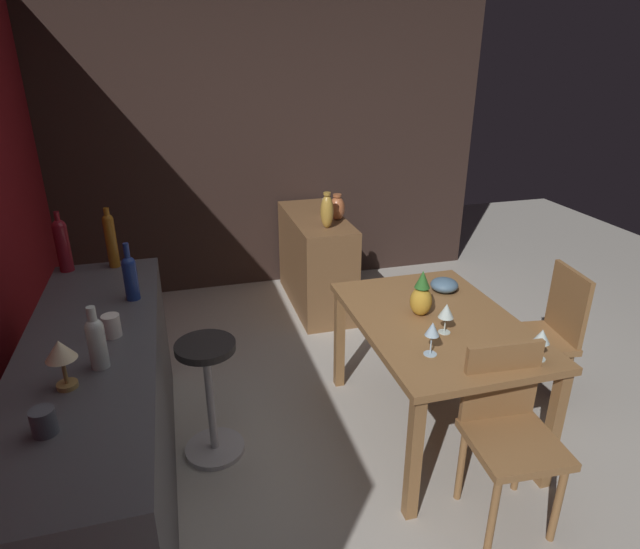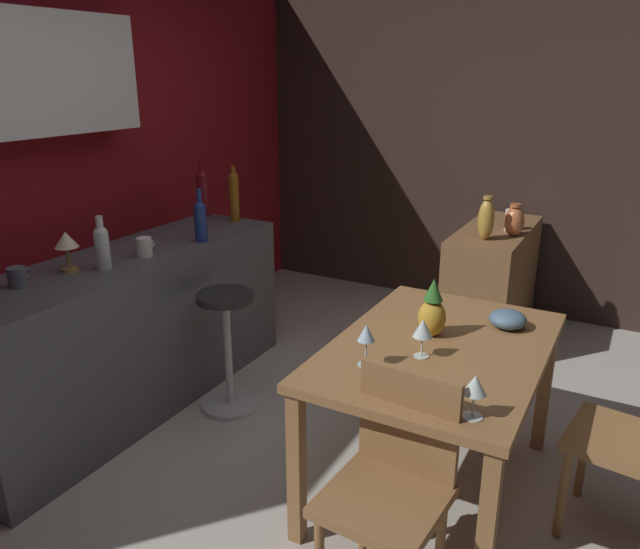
{
  "view_description": "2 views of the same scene",
  "coord_description": "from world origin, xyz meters",
  "px_view_note": "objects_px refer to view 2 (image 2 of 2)",
  "views": [
    {
      "loc": [
        -2.3,
        1.0,
        2.12
      ],
      "look_at": [
        0.35,
        0.26,
        0.95
      ],
      "focal_mm": 29.75,
      "sensor_mm": 36.0,
      "label": 1
    },
    {
      "loc": [
        -2.3,
        -1.02,
        1.87
      ],
      "look_at": [
        0.06,
        0.27,
        0.96
      ],
      "focal_mm": 34.03,
      "sensor_mm": 36.0,
      "label": 2
    }
  ],
  "objects_px": {
    "dining_table": "(439,364)",
    "sideboard_cabinet": "(491,284)",
    "cup_white": "(145,247)",
    "vase_brass": "(486,219)",
    "pineapple_centerpiece": "(432,312)",
    "wine_bottle_clear": "(102,245)",
    "wine_bottle_ruby": "(203,192)",
    "cup_slate": "(17,277)",
    "fruit_bowl": "(508,319)",
    "wine_glass_right": "(475,386)",
    "chair_near_window": "(392,482)",
    "counter_lamp": "(66,243)",
    "pillar_candle_tall": "(510,220)",
    "bar_stool": "(228,348)",
    "wine_bottle_amber": "(234,194)",
    "wine_glass_center": "(366,334)",
    "wine_glass_left": "(423,329)",
    "vase_copper": "(514,221)",
    "wine_bottle_cobalt": "(200,219)"
  },
  "relations": [
    {
      "from": "dining_table",
      "to": "sideboard_cabinet",
      "type": "relative_size",
      "value": 1.15
    },
    {
      "from": "cup_white",
      "to": "vase_brass",
      "type": "distance_m",
      "value": 2.12
    },
    {
      "from": "pineapple_centerpiece",
      "to": "wine_bottle_clear",
      "type": "distance_m",
      "value": 1.68
    },
    {
      "from": "wine_bottle_ruby",
      "to": "cup_slate",
      "type": "height_order",
      "value": "wine_bottle_ruby"
    },
    {
      "from": "sideboard_cabinet",
      "to": "vase_brass",
      "type": "relative_size",
      "value": 3.83
    },
    {
      "from": "fruit_bowl",
      "to": "cup_slate",
      "type": "distance_m",
      "value": 2.29
    },
    {
      "from": "wine_glass_right",
      "to": "chair_near_window",
      "type": "bearing_deg",
      "value": 123.98
    },
    {
      "from": "fruit_bowl",
      "to": "counter_lamp",
      "type": "height_order",
      "value": "counter_lamp"
    },
    {
      "from": "pillar_candle_tall",
      "to": "wine_bottle_ruby",
      "type": "bearing_deg",
      "value": 116.52
    },
    {
      "from": "chair_near_window",
      "to": "cup_white",
      "type": "relative_size",
      "value": 7.5
    },
    {
      "from": "pineapple_centerpiece",
      "to": "counter_lamp",
      "type": "xyz_separation_m",
      "value": [
        -0.48,
        1.75,
        0.2
      ]
    },
    {
      "from": "bar_stool",
      "to": "vase_brass",
      "type": "distance_m",
      "value": 1.83
    },
    {
      "from": "cup_white",
      "to": "wine_bottle_amber",
      "type": "bearing_deg",
      "value": 3.52
    },
    {
      "from": "bar_stool",
      "to": "wine_glass_center",
      "type": "bearing_deg",
      "value": -113.54
    },
    {
      "from": "wine_bottle_amber",
      "to": "wine_bottle_clear",
      "type": "relative_size",
      "value": 1.33
    },
    {
      "from": "wine_glass_right",
      "to": "wine_bottle_amber",
      "type": "bearing_deg",
      "value": 55.38
    },
    {
      "from": "wine_bottle_clear",
      "to": "wine_glass_left",
      "type": "bearing_deg",
      "value": -85.37
    },
    {
      "from": "vase_brass",
      "to": "sideboard_cabinet",
      "type": "bearing_deg",
      "value": -0.08
    },
    {
      "from": "sideboard_cabinet",
      "to": "counter_lamp",
      "type": "distance_m",
      "value": 2.84
    },
    {
      "from": "cup_slate",
      "to": "sideboard_cabinet",
      "type": "bearing_deg",
      "value": -33.16
    },
    {
      "from": "chair_near_window",
      "to": "wine_bottle_ruby",
      "type": "distance_m",
      "value": 2.64
    },
    {
      "from": "chair_near_window",
      "to": "vase_brass",
      "type": "bearing_deg",
      "value": 6.73
    },
    {
      "from": "wine_glass_right",
      "to": "cup_white",
      "type": "height_order",
      "value": "cup_white"
    },
    {
      "from": "bar_stool",
      "to": "wine_glass_center",
      "type": "xyz_separation_m",
      "value": [
        -0.46,
        -1.06,
        0.5
      ]
    },
    {
      "from": "bar_stool",
      "to": "fruit_bowl",
      "type": "bearing_deg",
      "value": -82.52
    },
    {
      "from": "wine_bottle_amber",
      "to": "pillar_candle_tall",
      "type": "xyz_separation_m",
      "value": [
        0.95,
        -1.62,
        -0.19
      ]
    },
    {
      "from": "chair_near_window",
      "to": "fruit_bowl",
      "type": "xyz_separation_m",
      "value": [
        0.98,
        -0.16,
        0.29
      ]
    },
    {
      "from": "cup_white",
      "to": "vase_copper",
      "type": "bearing_deg",
      "value": -43.36
    },
    {
      "from": "fruit_bowl",
      "to": "vase_copper",
      "type": "bearing_deg",
      "value": 11.24
    },
    {
      "from": "wine_bottle_ruby",
      "to": "wine_bottle_clear",
      "type": "relative_size",
      "value": 1.32
    },
    {
      "from": "wine_bottle_amber",
      "to": "wine_bottle_ruby",
      "type": "relative_size",
      "value": 1.01
    },
    {
      "from": "vase_copper",
      "to": "dining_table",
      "type": "bearing_deg",
      "value": -178.02
    },
    {
      "from": "wine_glass_center",
      "to": "cup_white",
      "type": "height_order",
      "value": "cup_white"
    },
    {
      "from": "wine_glass_left",
      "to": "cup_white",
      "type": "xyz_separation_m",
      "value": [
        0.13,
        1.64,
        0.09
      ]
    },
    {
      "from": "dining_table",
      "to": "pineapple_centerpiece",
      "type": "bearing_deg",
      "value": 40.41
    },
    {
      "from": "fruit_bowl",
      "to": "pineapple_centerpiece",
      "type": "bearing_deg",
      "value": 131.82
    },
    {
      "from": "pillar_candle_tall",
      "to": "wine_glass_right",
      "type": "bearing_deg",
      "value": -170.48
    },
    {
      "from": "pineapple_centerpiece",
      "to": "pillar_candle_tall",
      "type": "xyz_separation_m",
      "value": [
        1.76,
        0.04,
        0.04
      ]
    },
    {
      "from": "wine_bottle_amber",
      "to": "counter_lamp",
      "type": "xyz_separation_m",
      "value": [
        -1.29,
        0.08,
        -0.03
      ]
    },
    {
      "from": "bar_stool",
      "to": "wine_glass_center",
      "type": "relative_size",
      "value": 3.99
    },
    {
      "from": "wine_bottle_amber",
      "to": "cup_white",
      "type": "distance_m",
      "value": 0.91
    },
    {
      "from": "wine_bottle_cobalt",
      "to": "vase_brass",
      "type": "distance_m",
      "value": 1.81
    },
    {
      "from": "bar_stool",
      "to": "vase_copper",
      "type": "distance_m",
      "value": 2.04
    },
    {
      "from": "wine_glass_right",
      "to": "vase_brass",
      "type": "bearing_deg",
      "value": 13.39
    },
    {
      "from": "wine_glass_left",
      "to": "pineapple_centerpiece",
      "type": "xyz_separation_m",
      "value": [
        0.22,
        0.03,
        -0.01
      ]
    },
    {
      "from": "cup_white",
      "to": "vase_copper",
      "type": "relative_size",
      "value": 0.54
    },
    {
      "from": "counter_lamp",
      "to": "fruit_bowl",
      "type": "bearing_deg",
      "value": -70.16
    },
    {
      "from": "counter_lamp",
      "to": "cup_white",
      "type": "bearing_deg",
      "value": -19.88
    },
    {
      "from": "bar_stool",
      "to": "wine_bottle_ruby",
      "type": "bearing_deg",
      "value": 44.31
    },
    {
      "from": "fruit_bowl",
      "to": "wine_bottle_cobalt",
      "type": "xyz_separation_m",
      "value": [
        0.04,
        1.81,
        0.25
      ]
    }
  ]
}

